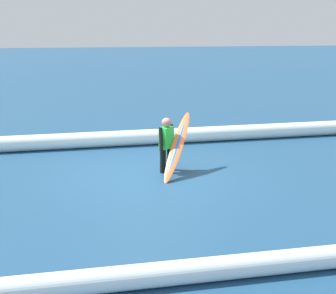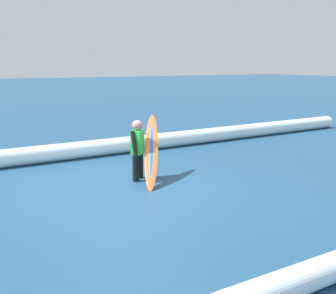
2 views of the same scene
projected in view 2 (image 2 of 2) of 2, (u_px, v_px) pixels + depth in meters
The scene contains 4 objects.
ground_plane at pixel (123, 186), 8.67m from camera, with size 126.99×126.99×0.00m, color navy.
surfer at pixel (138, 147), 9.02m from camera, with size 0.39×0.53×1.27m.
surfboard at pixel (151, 150), 8.95m from camera, with size 1.03×1.54×1.32m.
wave_crest_foreground at pixel (10, 158), 10.23m from camera, with size 0.44×0.44×23.50m, color white.
Camera 2 is at (3.37, 7.69, 2.45)m, focal length 45.95 mm.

